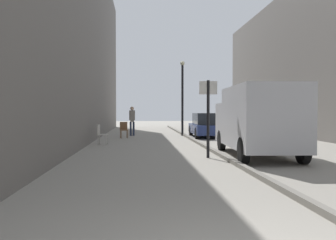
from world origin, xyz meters
name	(u,v)px	position (x,y,z in m)	size (l,w,h in m)	color
ground_plane	(168,148)	(0.00, 12.00, 0.00)	(80.00, 80.00, 0.00)	gray
building_facade_left	(45,11)	(-5.14, 12.00, 5.72)	(3.08, 40.00, 11.44)	slate
kerb_strip	(205,146)	(1.58, 12.00, 0.06)	(0.16, 40.00, 0.12)	slate
pedestrian_main_foreground	(132,119)	(-1.72, 19.46, 1.08)	(0.37, 0.24, 1.86)	#2D3851
delivery_van	(257,119)	(2.84, 8.94, 1.28)	(2.27, 5.34, 2.40)	#B7B7BC
parked_car	(207,125)	(2.84, 17.92, 0.71)	(1.93, 4.25, 1.45)	navy
street_sign_post	(208,112)	(1.07, 8.65, 1.55)	(0.60, 0.10, 2.60)	black
lamp_post	(182,93)	(1.49, 19.18, 2.72)	(0.28, 0.28, 4.76)	black
cafe_chair_near_window	(124,129)	(-2.15, 17.47, 0.55)	(0.51, 0.51, 0.94)	brown
cafe_chair_by_doorway	(101,133)	(-3.03, 13.57, 0.55)	(0.49, 0.49, 0.94)	#B7B2A8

